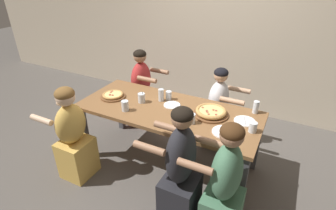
{
  "coord_description": "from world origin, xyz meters",
  "views": [
    {
      "loc": [
        1.15,
        -2.24,
        2.16
      ],
      "look_at": [
        0.0,
        0.0,
        0.79
      ],
      "focal_mm": 28.0,
      "sensor_mm": 36.0,
      "label": 1
    }
  ],
  "objects_px": {
    "empty_plate_b": "(224,132)",
    "empty_plate_c": "(245,121)",
    "pizza_board_main": "(113,95)",
    "cocktail_glass_blue": "(142,98)",
    "drinking_glass_f": "(253,128)",
    "drinking_glass_b": "(169,95)",
    "empty_plate_a": "(172,105)",
    "drinking_glass_e": "(161,96)",
    "diner_near_right": "(224,189)",
    "diner_near_left": "(73,137)",
    "drinking_glass_c": "(125,106)",
    "diner_near_midright": "(180,172)",
    "drinking_glass_a": "(256,108)",
    "pizza_board_second": "(211,112)",
    "diner_far_midright": "(218,112)",
    "diner_far_left": "(142,92)",
    "drinking_glass_d": "(192,119)"
  },
  "relations": [
    {
      "from": "empty_plate_b",
      "to": "empty_plate_c",
      "type": "height_order",
      "value": "same"
    },
    {
      "from": "pizza_board_main",
      "to": "empty_plate_c",
      "type": "bearing_deg",
      "value": 6.06
    },
    {
      "from": "cocktail_glass_blue",
      "to": "drinking_glass_f",
      "type": "relative_size",
      "value": 1.34
    },
    {
      "from": "drinking_glass_b",
      "to": "empty_plate_a",
      "type": "bearing_deg",
      "value": -49.19
    },
    {
      "from": "drinking_glass_e",
      "to": "drinking_glass_f",
      "type": "relative_size",
      "value": 1.43
    },
    {
      "from": "diner_near_right",
      "to": "diner_near_left",
      "type": "relative_size",
      "value": 1.05
    },
    {
      "from": "drinking_glass_c",
      "to": "diner_near_midright",
      "type": "distance_m",
      "value": 0.97
    },
    {
      "from": "drinking_glass_c",
      "to": "diner_near_midright",
      "type": "height_order",
      "value": "diner_near_midright"
    },
    {
      "from": "drinking_glass_b",
      "to": "diner_near_right",
      "type": "height_order",
      "value": "diner_near_right"
    },
    {
      "from": "pizza_board_main",
      "to": "drinking_glass_a",
      "type": "bearing_deg",
      "value": 13.87
    },
    {
      "from": "pizza_board_second",
      "to": "drinking_glass_b",
      "type": "relative_size",
      "value": 3.53
    },
    {
      "from": "empty_plate_c",
      "to": "drinking_glass_a",
      "type": "xyz_separation_m",
      "value": [
        0.06,
        0.23,
        0.05
      ]
    },
    {
      "from": "empty_plate_b",
      "to": "drinking_glass_c",
      "type": "relative_size",
      "value": 1.99
    },
    {
      "from": "diner_far_midright",
      "to": "pizza_board_second",
      "type": "bearing_deg",
      "value": 7.64
    },
    {
      "from": "empty_plate_c",
      "to": "diner_near_left",
      "type": "height_order",
      "value": "diner_near_left"
    },
    {
      "from": "cocktail_glass_blue",
      "to": "drinking_glass_a",
      "type": "relative_size",
      "value": 0.99
    },
    {
      "from": "diner_far_left",
      "to": "empty_plate_c",
      "type": "bearing_deg",
      "value": 71.53
    },
    {
      "from": "cocktail_glass_blue",
      "to": "drinking_glass_d",
      "type": "bearing_deg",
      "value": -12.75
    },
    {
      "from": "empty_plate_b",
      "to": "drinking_glass_c",
      "type": "bearing_deg",
      "value": -175.91
    },
    {
      "from": "drinking_glass_e",
      "to": "diner_far_left",
      "type": "relative_size",
      "value": 0.13
    },
    {
      "from": "pizza_board_main",
      "to": "drinking_glass_f",
      "type": "relative_size",
      "value": 2.89
    },
    {
      "from": "drinking_glass_c",
      "to": "diner_far_left",
      "type": "distance_m",
      "value": 1.0
    },
    {
      "from": "drinking_glass_a",
      "to": "diner_near_right",
      "type": "distance_m",
      "value": 1.03
    },
    {
      "from": "pizza_board_second",
      "to": "drinking_glass_a",
      "type": "xyz_separation_m",
      "value": [
        0.41,
        0.26,
        0.03
      ]
    },
    {
      "from": "drinking_glass_b",
      "to": "drinking_glass_c",
      "type": "height_order",
      "value": "drinking_glass_c"
    },
    {
      "from": "empty_plate_b",
      "to": "drinking_glass_b",
      "type": "relative_size",
      "value": 2.2
    },
    {
      "from": "drinking_glass_c",
      "to": "drinking_glass_f",
      "type": "relative_size",
      "value": 1.15
    },
    {
      "from": "cocktail_glass_blue",
      "to": "diner_near_left",
      "type": "xyz_separation_m",
      "value": [
        -0.48,
        -0.65,
        -0.29
      ]
    },
    {
      "from": "diner_near_right",
      "to": "diner_far_midright",
      "type": "xyz_separation_m",
      "value": [
        -0.46,
        1.29,
        -0.04
      ]
    },
    {
      "from": "drinking_glass_a",
      "to": "diner_near_right",
      "type": "relative_size",
      "value": 0.12
    },
    {
      "from": "pizza_board_main",
      "to": "diner_near_midright",
      "type": "bearing_deg",
      "value": -27.24
    },
    {
      "from": "drinking_glass_a",
      "to": "drinking_glass_b",
      "type": "bearing_deg",
      "value": -171.67
    },
    {
      "from": "drinking_glass_e",
      "to": "diner_far_midright",
      "type": "relative_size",
      "value": 0.14
    },
    {
      "from": "pizza_board_second",
      "to": "diner_far_midright",
      "type": "xyz_separation_m",
      "value": [
        -0.07,
        0.55,
        -0.3
      ]
    },
    {
      "from": "drinking_glass_a",
      "to": "drinking_glass_b",
      "type": "distance_m",
      "value": 0.98
    },
    {
      "from": "drinking_glass_f",
      "to": "diner_far_midright",
      "type": "height_order",
      "value": "diner_far_midright"
    },
    {
      "from": "drinking_glass_c",
      "to": "drinking_glass_f",
      "type": "distance_m",
      "value": 1.33
    },
    {
      "from": "cocktail_glass_blue",
      "to": "drinking_glass_c",
      "type": "distance_m",
      "value": 0.25
    },
    {
      "from": "drinking_glass_f",
      "to": "drinking_glass_b",
      "type": "bearing_deg",
      "value": 166.82
    },
    {
      "from": "drinking_glass_d",
      "to": "diner_near_left",
      "type": "xyz_separation_m",
      "value": [
        -1.16,
        -0.5,
        -0.29
      ]
    },
    {
      "from": "diner_far_left",
      "to": "diner_far_midright",
      "type": "relative_size",
      "value": 1.06
    },
    {
      "from": "drinking_glass_b",
      "to": "diner_near_left",
      "type": "distance_m",
      "value": 1.16
    },
    {
      "from": "empty_plate_c",
      "to": "drinking_glass_b",
      "type": "relative_size",
      "value": 2.04
    },
    {
      "from": "drinking_glass_e",
      "to": "diner_near_left",
      "type": "bearing_deg",
      "value": -129.99
    },
    {
      "from": "empty_plate_a",
      "to": "diner_near_right",
      "type": "bearing_deg",
      "value": -41.16
    },
    {
      "from": "empty_plate_c",
      "to": "cocktail_glass_blue",
      "type": "relative_size",
      "value": 1.58
    },
    {
      "from": "empty_plate_a",
      "to": "drinking_glass_e",
      "type": "height_order",
      "value": "drinking_glass_e"
    },
    {
      "from": "drinking_glass_b",
      "to": "empty_plate_c",
      "type": "bearing_deg",
      "value": -5.55
    },
    {
      "from": "diner_near_right",
      "to": "drinking_glass_a",
      "type": "bearing_deg",
      "value": -1.5
    },
    {
      "from": "drinking_glass_c",
      "to": "diner_near_left",
      "type": "distance_m",
      "value": 0.65
    }
  ]
}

